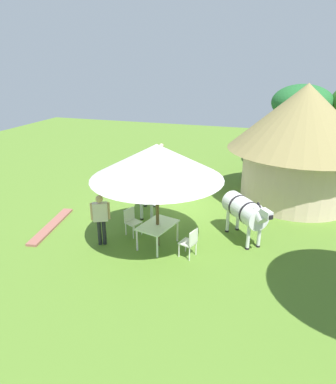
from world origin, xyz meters
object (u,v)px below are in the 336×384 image
object	(u,v)px
patio_chair_east_end	(190,241)
acacia_tree_behind_hut	(302,103)
shade_umbrella	(157,161)
zebra_toward_hut	(185,170)
thatched_hut	(301,137)
patio_chair_near_hut	(132,220)
zebra_nearest_camera	(148,188)
standing_watcher	(161,157)
guest_beside_umbrella	(101,215)
zebra_by_umbrella	(245,211)
patio_dining_table	(158,227)

from	to	relation	value
patio_chair_east_end	acacia_tree_behind_hut	size ratio (longest dim) A/B	0.21
shade_umbrella	zebra_toward_hut	bearing A→B (deg)	-174.80
thatched_hut	patio_chair_near_hut	world-z (taller)	thatched_hut
thatched_hut	zebra_nearest_camera	world-z (taller)	thatched_hut
patio_chair_east_end	standing_watcher	world-z (taller)	standing_watcher
guest_beside_umbrella	zebra_nearest_camera	distance (m)	2.78
thatched_hut	patio_chair_near_hut	bearing A→B (deg)	-47.33
zebra_by_umbrella	patio_chair_east_end	bearing A→B (deg)	9.20
thatched_hut	shade_umbrella	world-z (taller)	thatched_hut
acacia_tree_behind_hut	patio_dining_table	bearing A→B (deg)	-23.36
patio_chair_east_end	zebra_by_umbrella	world-z (taller)	zebra_by_umbrella
thatched_hut	standing_watcher	distance (m)	6.57
thatched_hut	patio_dining_table	bearing A→B (deg)	-38.09
shade_umbrella	zebra_toward_hut	xyz separation A→B (m)	(-4.96, -0.45, -1.79)
zebra_by_umbrella	patio_dining_table	bearing A→B (deg)	-13.19
patio_dining_table	patio_chair_east_end	distance (m)	1.18
zebra_nearest_camera	zebra_toward_hut	xyz separation A→B (m)	(-2.69, 0.73, -0.02)
thatched_hut	acacia_tree_behind_hut	xyz separation A→B (m)	(-4.51, 0.10, 0.83)
patio_dining_table	acacia_tree_behind_hut	distance (m)	11.01
patio_dining_table	standing_watcher	size ratio (longest dim) A/B	0.87
zebra_toward_hut	acacia_tree_behind_hut	xyz separation A→B (m)	(-4.81, 4.67, 2.51)
patio_dining_table	standing_watcher	distance (m)	6.89
shade_umbrella	acacia_tree_behind_hut	world-z (taller)	acacia_tree_behind_hut
patio_chair_near_hut	zebra_nearest_camera	distance (m)	1.87
zebra_toward_hut	shade_umbrella	bearing A→B (deg)	-130.37
standing_watcher	zebra_by_umbrella	size ratio (longest dim) A/B	0.87
standing_watcher	acacia_tree_behind_hut	distance (m)	7.51
standing_watcher	zebra_nearest_camera	bearing A→B (deg)	93.58
zebra_toward_hut	patio_chair_east_end	bearing A→B (deg)	-118.97
thatched_hut	patio_dining_table	world-z (taller)	thatched_hut
patio_chair_east_end	zebra_nearest_camera	size ratio (longest dim) A/B	0.40
patio_chair_near_hut	patio_chair_east_end	distance (m)	2.35
standing_watcher	acacia_tree_behind_hut	bearing A→B (deg)	-161.69
shade_umbrella	patio_dining_table	size ratio (longest dim) A/B	2.69
patio_chair_near_hut	guest_beside_umbrella	bearing A→B (deg)	-10.40
patio_chair_near_hut	zebra_nearest_camera	xyz separation A→B (m)	(-1.81, -0.10, 0.46)
patio_dining_table	patio_chair_east_end	world-z (taller)	patio_chair_east_end
zebra_nearest_camera	zebra_by_umbrella	size ratio (longest dim) A/B	1.15
zebra_by_umbrella	zebra_toward_hut	bearing A→B (deg)	-90.50
thatched_hut	zebra_by_umbrella	xyz separation A→B (m)	(4.06, -1.61, -1.61)
patio_chair_near_hut	zebra_toward_hut	size ratio (longest dim) A/B	0.52
shade_umbrella	acacia_tree_behind_hut	xyz separation A→B (m)	(-9.77, 4.22, 0.72)
patio_chair_near_hut	zebra_nearest_camera	bearing A→B (deg)	-153.57
thatched_hut	zebra_by_umbrella	bearing A→B (deg)	-21.66
thatched_hut	zebra_by_umbrella	size ratio (longest dim) A/B	2.94
patio_chair_east_end	zebra_by_umbrella	xyz separation A→B (m)	(-1.53, 1.38, 0.51)
patio_chair_near_hut	guest_beside_umbrella	size ratio (longest dim) A/B	0.54
patio_dining_table	zebra_by_umbrella	xyz separation A→B (m)	(-1.20, 2.51, 0.38)
zebra_nearest_camera	acacia_tree_behind_hut	bearing A→B (deg)	38.90
patio_chair_near_hut	shade_umbrella	bearing A→B (deg)	90.00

